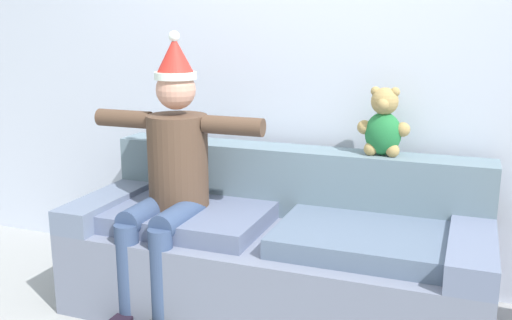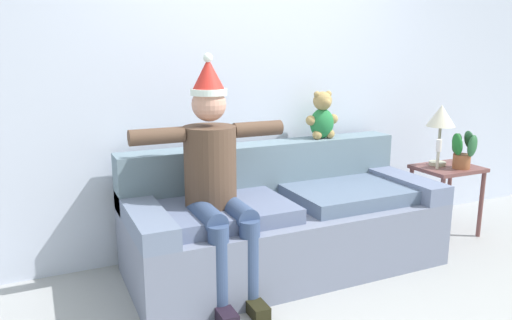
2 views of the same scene
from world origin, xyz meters
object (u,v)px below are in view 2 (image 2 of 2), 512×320
object	(u,v)px
couch	(282,221)
potted_plant	(463,150)
side_table	(447,179)
candle_tall	(439,150)
person_seated	(215,175)
table_lamp	(441,119)
teddy_bear	(322,117)

from	to	relation	value
couch	potted_plant	distance (m)	1.67
side_table	candle_tall	world-z (taller)	candle_tall
person_seated	table_lamp	bearing A→B (deg)	5.82
teddy_bear	table_lamp	bearing A→B (deg)	-13.96
person_seated	potted_plant	xyz separation A→B (m)	(2.18, 0.03, -0.03)
couch	person_seated	world-z (taller)	person_seated
person_seated	side_table	world-z (taller)	person_seated
person_seated	teddy_bear	bearing A→B (deg)	23.27
couch	candle_tall	bearing A→B (deg)	-2.30
person_seated	teddy_bear	size ratio (longest dim) A/B	4.04
table_lamp	candle_tall	distance (m)	0.28
couch	candle_tall	xyz separation A→B (m)	(1.42, -0.06, 0.42)
side_table	potted_plant	world-z (taller)	potted_plant
couch	candle_tall	world-z (taller)	couch
person_seated	side_table	xyz separation A→B (m)	(2.13, 0.13, -0.30)
potted_plant	candle_tall	xyz separation A→B (m)	(-0.19, 0.08, 0.00)
table_lamp	couch	bearing A→B (deg)	-178.27
table_lamp	potted_plant	bearing A→B (deg)	-63.31
couch	candle_tall	distance (m)	1.48
side_table	candle_tall	distance (m)	0.31
side_table	candle_tall	xyz separation A→B (m)	(-0.14, -0.02, 0.27)
potted_plant	person_seated	bearing A→B (deg)	-179.09
couch	teddy_bear	world-z (taller)	teddy_bear
couch	candle_tall	size ratio (longest dim) A/B	9.08
side_table	couch	bearing A→B (deg)	178.64
side_table	table_lamp	world-z (taller)	table_lamp
person_seated	candle_tall	world-z (taller)	person_seated
teddy_bear	person_seated	bearing A→B (deg)	-156.73
couch	side_table	world-z (taller)	couch
potted_plant	candle_tall	bearing A→B (deg)	158.66
couch	table_lamp	distance (m)	1.66
couch	potted_plant	world-z (taller)	potted_plant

